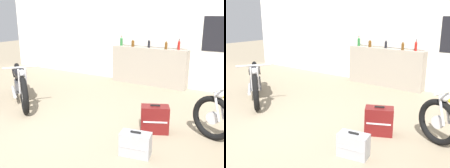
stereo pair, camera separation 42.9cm
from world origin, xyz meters
The scene contains 11 objects.
ground_plane centered at (0.00, 0.00, 0.00)m, with size 24.00×24.00×0.00m, color gray.
wall_back centered at (0.02, 3.72, 1.40)m, with size 10.00×0.07×2.80m.
sill_counter centered at (0.07, 3.54, 0.48)m, with size 2.01×0.28×0.97m.
bottle_leftmost centered at (-0.75, 3.56, 1.08)m, with size 0.07×0.07×0.27m.
bottle_left_center centered at (-0.39, 3.52, 1.06)m, with size 0.08×0.08×0.20m.
bottle_center centered at (0.05, 3.57, 1.06)m, with size 0.06×0.06×0.22m.
bottle_right_center centered at (0.53, 3.49, 1.06)m, with size 0.07×0.07×0.22m.
bottle_rightmost centered at (0.83, 3.55, 1.08)m, with size 0.06×0.06×0.26m.
motorcycle_black centered at (-1.66, 0.87, 0.42)m, with size 1.82×1.34×0.88m.
hard_case_darkred centered at (1.30, 0.97, 0.22)m, with size 0.49×0.40×0.46m.
hard_case_silver centered at (1.36, 0.18, 0.16)m, with size 0.44×0.29×0.34m.
Camera 1 is at (2.70, -2.65, 1.84)m, focal length 42.00 mm.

